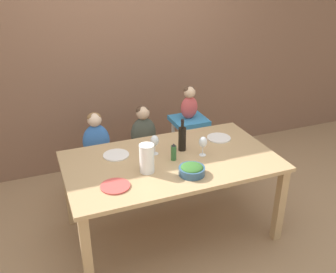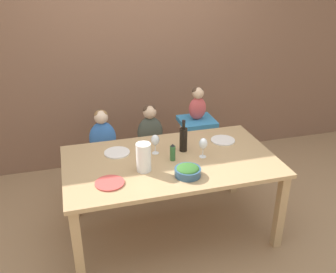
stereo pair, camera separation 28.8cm
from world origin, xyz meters
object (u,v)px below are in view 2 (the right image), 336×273
at_px(person_child_left, 102,133).
at_px(dinner_plate_front_left, 110,183).
at_px(dinner_plate_back_left, 117,153).
at_px(person_baby_right, 198,102).
at_px(salad_bowl_large, 188,171).
at_px(paper_towel_roll, 144,157).
at_px(dinner_plate_back_right, 223,140).
at_px(chair_far_center, 151,154).
at_px(chair_far_left, 105,160).
at_px(chair_right_highchair, 197,133).
at_px(person_child_center, 150,128).
at_px(wine_glass_far, 155,140).
at_px(wine_bottle, 183,139).
at_px(wine_glass_near, 203,144).

distance_m(person_child_left, dinner_plate_front_left, 1.02).
bearing_deg(dinner_plate_back_left, person_baby_right, 30.15).
bearing_deg(person_child_left, dinner_plate_back_left, -82.91).
bearing_deg(salad_bowl_large, paper_towel_roll, 151.50).
bearing_deg(dinner_plate_back_right, chair_far_center, 135.09).
xyz_separation_m(person_child_left, dinner_plate_back_left, (0.07, -0.54, 0.05)).
xyz_separation_m(chair_far_left, paper_towel_roll, (0.23, -0.89, 0.46)).
bearing_deg(dinner_plate_back_right, chair_far_left, 151.88).
distance_m(person_child_left, paper_towel_roll, 0.93).
bearing_deg(chair_far_left, chair_right_highchair, -0.00).
bearing_deg(person_baby_right, paper_towel_roll, -130.77).
relative_size(chair_far_center, person_baby_right, 1.34).
xyz_separation_m(dinner_plate_back_left, dinner_plate_back_right, (0.98, -0.02, 0.00)).
xyz_separation_m(chair_far_center, paper_towel_roll, (-0.26, -0.89, 0.46)).
relative_size(person_child_center, salad_bowl_large, 2.25).
bearing_deg(person_child_center, dinner_plate_front_left, -118.36).
height_order(person_child_center, salad_bowl_large, person_child_center).
distance_m(salad_bowl_large, dinner_plate_back_left, 0.70).
height_order(wine_glass_far, salad_bowl_large, wine_glass_far).
bearing_deg(paper_towel_roll, person_baby_right, 49.23).
relative_size(wine_glass_far, salad_bowl_large, 0.84).
xyz_separation_m(wine_bottle, salad_bowl_large, (-0.10, -0.41, -0.07)).
distance_m(chair_right_highchair, wine_glass_far, 0.92).
distance_m(wine_glass_near, wine_glass_far, 0.41).
xyz_separation_m(person_child_center, wine_glass_near, (0.27, -0.80, 0.16)).
relative_size(chair_far_left, dinner_plate_back_right, 2.12).
distance_m(chair_far_center, wine_glass_far, 0.79).
bearing_deg(dinner_plate_front_left, salad_bowl_large, -4.22).
bearing_deg(chair_far_left, dinner_plate_back_left, -82.90).
bearing_deg(salad_bowl_large, chair_far_center, 92.89).
relative_size(chair_far_left, salad_bowl_large, 2.27).
height_order(person_baby_right, paper_towel_roll, person_baby_right).
bearing_deg(dinner_plate_back_right, wine_glass_far, -174.06).
xyz_separation_m(chair_far_center, wine_glass_far, (-0.10, -0.63, 0.46)).
xyz_separation_m(wine_glass_near, dinner_plate_back_left, (-0.69, 0.26, -0.12)).
xyz_separation_m(person_baby_right, wine_glass_far, (-0.61, -0.63, -0.06)).
distance_m(chair_far_left, paper_towel_roll, 1.02).
distance_m(chair_far_left, dinner_plate_back_right, 1.24).
relative_size(wine_bottle, paper_towel_roll, 1.22).
bearing_deg(paper_towel_roll, dinner_plate_back_right, 21.80).
relative_size(person_baby_right, dinner_plate_back_right, 1.58).
relative_size(paper_towel_roll, dinner_plate_back_left, 1.06).
bearing_deg(person_baby_right, wine_bottle, -119.12).
distance_m(chair_far_center, dinner_plate_back_left, 0.76).
relative_size(dinner_plate_front_left, dinner_plate_back_right, 1.00).
relative_size(paper_towel_roll, wine_glass_far, 1.35).
bearing_deg(wine_glass_far, wine_bottle, -4.18).
distance_m(chair_far_center, person_child_left, 0.57).
bearing_deg(salad_bowl_large, dinner_plate_front_left, 175.78).
height_order(person_child_left, wine_bottle, wine_bottle).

